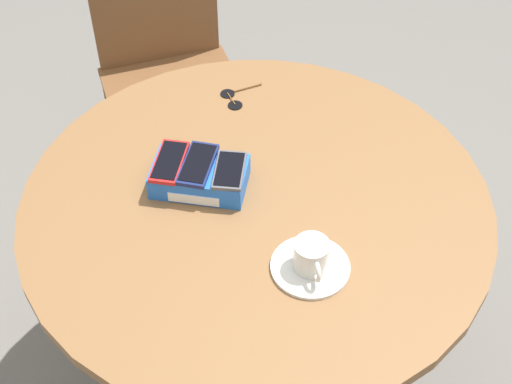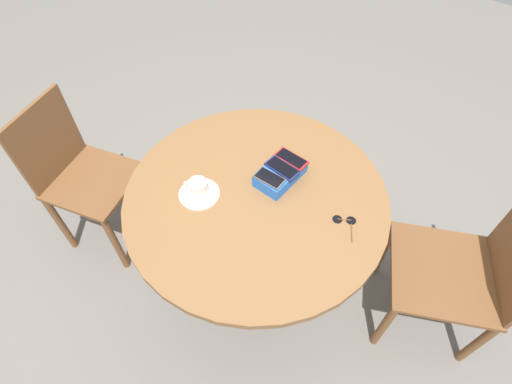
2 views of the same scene
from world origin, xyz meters
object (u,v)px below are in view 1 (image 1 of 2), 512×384
at_px(sunglasses, 233,98).
at_px(chair_near_window, 171,80).
at_px(saucer, 310,267).
at_px(phone_gray, 229,170).
at_px(phone_red, 169,162).
at_px(round_table, 256,235).
at_px(coffee_cup, 312,256).
at_px(phone_box, 200,176).
at_px(phone_navy, 198,164).

height_order(sunglasses, chair_near_window, chair_near_window).
bearing_deg(sunglasses, saucer, -66.91).
bearing_deg(phone_gray, sunglasses, 96.08).
height_order(phone_red, phone_gray, phone_red).
xyz_separation_m(round_table, coffee_cup, (0.13, -0.18, 0.17)).
relative_size(phone_box, phone_navy, 1.51).
xyz_separation_m(phone_gray, coffee_cup, (0.19, -0.21, -0.02)).
relative_size(phone_red, phone_navy, 0.97).
distance_m(phone_box, saucer, 0.33).
height_order(saucer, chair_near_window, chair_near_window).
height_order(phone_navy, coffee_cup, coffee_cup).
bearing_deg(coffee_cup, phone_box, 140.80).
distance_m(coffee_cup, sunglasses, 0.58).
distance_m(phone_box, phone_red, 0.08).
distance_m(phone_red, chair_near_window, 0.89).
bearing_deg(phone_navy, sunglasses, 83.22).
bearing_deg(sunglasses, coffee_cup, -66.93).
distance_m(phone_red, saucer, 0.40).
relative_size(phone_red, saucer, 0.85).
relative_size(phone_navy, coffee_cup, 1.46).
bearing_deg(phone_box, phone_gray, -5.41).
bearing_deg(phone_gray, phone_red, 174.78).
relative_size(phone_red, coffee_cup, 1.41).
bearing_deg(phone_red, phone_navy, -1.47).
height_order(phone_red, coffee_cup, coffee_cup).
bearing_deg(round_table, phone_gray, 161.11).
bearing_deg(saucer, chair_near_window, 116.89).
height_order(phone_box, phone_navy, phone_navy).
bearing_deg(phone_gray, coffee_cup, -47.07).
relative_size(round_table, chair_near_window, 1.29).
bearing_deg(sunglasses, phone_box, -96.15).
xyz_separation_m(phone_navy, chair_near_window, (-0.25, 0.79, -0.38)).
xyz_separation_m(round_table, sunglasses, (-0.10, 0.35, 0.13)).
xyz_separation_m(phone_navy, coffee_cup, (0.26, -0.22, -0.02)).
distance_m(round_table, coffee_cup, 0.28).
xyz_separation_m(phone_box, phone_navy, (-0.00, 0.00, 0.03)).
bearing_deg(chair_near_window, phone_gray, -68.31).
bearing_deg(chair_near_window, sunglasses, -59.15).
height_order(round_table, coffee_cup, coffee_cup).
bearing_deg(round_table, phone_red, 170.42).
relative_size(round_table, saucer, 6.46).
relative_size(coffee_cup, chair_near_window, 0.12).
xyz_separation_m(phone_gray, saucer, (0.19, -0.20, -0.06)).
bearing_deg(phone_gray, phone_box, 174.59).
bearing_deg(phone_gray, saucer, -46.88).
relative_size(round_table, phone_red, 7.58).
distance_m(phone_red, phone_gray, 0.14).
distance_m(phone_gray, sunglasses, 0.33).
height_order(saucer, sunglasses, saucer).
relative_size(round_table, phone_gray, 8.81).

